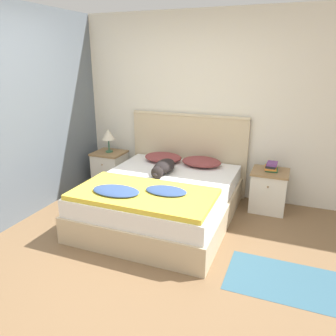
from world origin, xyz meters
The scene contains 14 objects.
ground_plane centered at (0.00, 0.00, 0.00)m, with size 16.00×16.00×0.00m, color brown.
wall_back centered at (0.00, 2.13, 1.27)m, with size 9.00×0.06×2.55m.
wall_side_left centered at (-1.62, 1.05, 1.27)m, with size 0.06×3.10×2.55m.
bed centered at (0.02, 1.06, 0.25)m, with size 1.66×1.96×0.51m.
headboard centered at (0.02, 2.06, 0.61)m, with size 1.74×0.06×1.18m.
nightstand_left centered at (-1.19, 1.81, 0.27)m, with size 0.47×0.45×0.54m.
nightstand_right centered at (1.23, 1.81, 0.27)m, with size 0.47×0.45×0.54m.
pillow_left centered at (-0.27, 1.79, 0.57)m, with size 0.55×0.40×0.12m.
pillow_right centered at (0.30, 1.79, 0.57)m, with size 0.55×0.40×0.12m.
quilt centered at (0.01, 0.53, 0.54)m, with size 1.53×0.82×0.10m.
dog centered at (-0.07, 1.31, 0.59)m, with size 0.24×0.63×0.17m.
book_stack centered at (1.23, 1.84, 0.60)m, with size 0.18×0.22×0.11m.
table_lamp centered at (-1.19, 1.82, 0.81)m, with size 0.21×0.21×0.36m.
rug centered at (1.58, 0.32, 0.00)m, with size 1.13×0.65×0.00m.
Camera 1 is at (1.46, -2.39, 1.94)m, focal length 35.00 mm.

